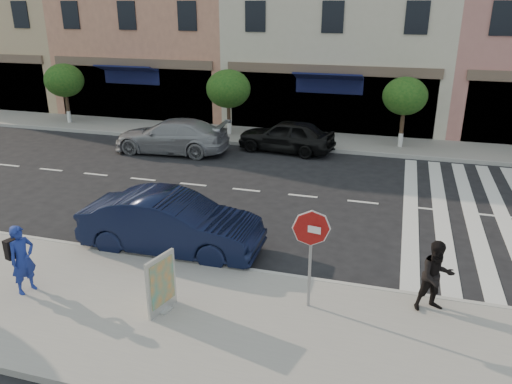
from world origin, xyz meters
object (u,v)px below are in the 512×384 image
(walker, at_px, (436,276))
(car_near_mid, at_px, (172,223))
(photographer, at_px, (23,259))
(poster_board, at_px, (162,285))
(stop_sign, at_px, (311,237))
(car_far_mid, at_px, (286,136))
(car_far_left, at_px, (171,136))

(walker, distance_m, car_near_mid, 6.52)
(walker, bearing_deg, car_near_mid, 145.76)
(photographer, bearing_deg, poster_board, -70.28)
(stop_sign, distance_m, walker, 2.70)
(stop_sign, relative_size, poster_board, 1.73)
(photographer, distance_m, car_far_mid, 13.18)
(walker, height_order, car_far_left, walker)
(car_far_left, bearing_deg, poster_board, 21.44)
(poster_board, bearing_deg, car_near_mid, 126.15)
(poster_board, distance_m, car_near_mid, 2.99)
(car_far_mid, bearing_deg, poster_board, 8.74)
(car_near_mid, xyz_separation_m, car_far_left, (-4.01, 8.44, -0.05))
(photographer, distance_m, car_near_mid, 3.62)
(stop_sign, height_order, car_near_mid, stop_sign)
(poster_board, bearing_deg, car_far_left, 129.14)
(walker, xyz_separation_m, car_far_left, (-10.43, 9.60, -0.20))
(stop_sign, bearing_deg, car_far_left, 137.40)
(car_far_mid, bearing_deg, car_near_mid, 2.90)
(photographer, bearing_deg, walker, -61.14)
(walker, height_order, car_far_mid, walker)
(photographer, bearing_deg, car_far_mid, 4.68)
(photographer, height_order, car_far_left, photographer)
(walker, xyz_separation_m, car_near_mid, (-6.42, 1.16, -0.15))
(car_far_left, bearing_deg, stop_sign, 34.84)
(car_near_mid, bearing_deg, walker, -101.25)
(car_near_mid, bearing_deg, car_far_mid, -5.20)
(photographer, bearing_deg, stop_sign, -62.07)
(stop_sign, relative_size, car_far_left, 0.44)
(stop_sign, bearing_deg, walker, 23.49)
(poster_board, distance_m, car_far_mid, 12.73)
(poster_board, height_order, car_near_mid, car_near_mid)
(car_far_mid, bearing_deg, walker, 34.23)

